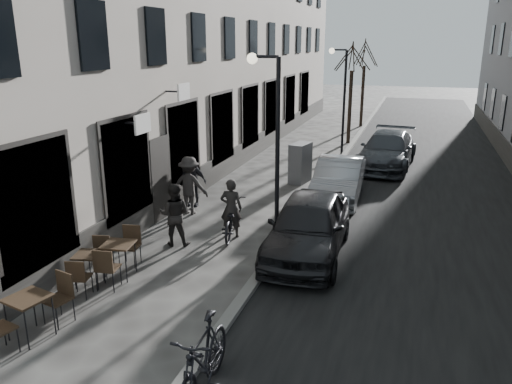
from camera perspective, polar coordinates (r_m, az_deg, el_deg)
The scene contains 20 objects.
ground at distance 9.07m, azimuth -8.62°, elevation -19.62°, with size 120.00×120.00×0.00m, color #33312E.
road at distance 23.09m, azimuth 18.48°, elevation 2.50°, with size 7.30×60.00×0.00m, color black.
kerb at distance 23.30m, azimuth 9.50°, elevation 3.41°, with size 0.25×60.00×0.12m, color slate.
streetlamp_near at distance 13.16m, azimuth 1.77°, elevation 7.17°, with size 0.90×0.28×5.09m.
streetlamp_far at distance 24.82m, azimuth 9.71°, elevation 11.47°, with size 0.90×0.28×5.09m.
tree_near at distance 27.70m, azimuth 10.98°, elevation 15.05°, with size 2.40×2.40×5.70m.
tree_far at distance 33.66m, azimuth 12.35°, elevation 15.23°, with size 2.40×2.40×5.70m.
bistro_set_a at distance 10.43m, azimuth -24.46°, elevation -12.48°, with size 0.83×1.76×1.01m.
bistro_set_b at distance 12.08m, azimuth -18.44°, elevation -8.00°, with size 0.76×1.58×0.91m.
bistro_set_c at distance 12.27m, azimuth -15.38°, elevation -7.11°, with size 0.78×1.73×0.99m.
utility_cabinet at distance 19.76m, azimuth 5.08°, elevation 3.33°, with size 0.57×1.04×1.56m, color slate.
bicycle at distance 14.23m, azimuth -2.83°, elevation -3.10°, with size 0.69×1.98×1.04m, color black.
cyclist_rider at distance 14.12m, azimuth -2.85°, elevation -1.84°, with size 0.62×0.41×1.70m, color black.
pedestrian_near at distance 13.72m, azimuth -9.30°, elevation -2.54°, with size 0.84×0.66×1.74m, color black.
pedestrian_mid at distance 16.12m, azimuth -7.61°, elevation 0.73°, with size 1.21×0.70×1.88m, color #2B2725.
pedestrian_far at distance 16.94m, azimuth -7.31°, elevation 1.22°, with size 1.00×0.41×1.70m, color black.
car_near at distance 12.99m, azimuth 5.99°, elevation -3.86°, with size 1.88×4.67×1.59m, color black.
car_mid at distance 17.74m, azimuth 9.42°, elevation 1.41°, with size 1.53×4.39×1.45m, color gray.
car_far at distance 22.80m, azimuth 14.76°, elevation 4.63°, with size 2.16×5.32×1.55m, color #31343A.
moped at distance 8.14m, azimuth -6.13°, elevation -18.66°, with size 0.61×2.15×1.29m, color black.
Camera 1 is at (3.44, -6.46, 5.35)m, focal length 35.00 mm.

